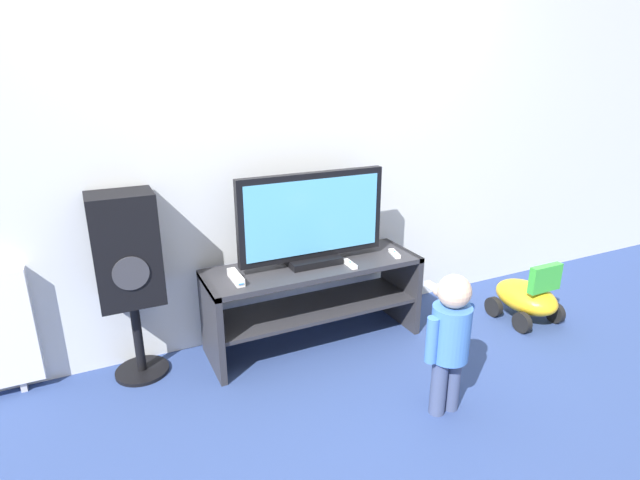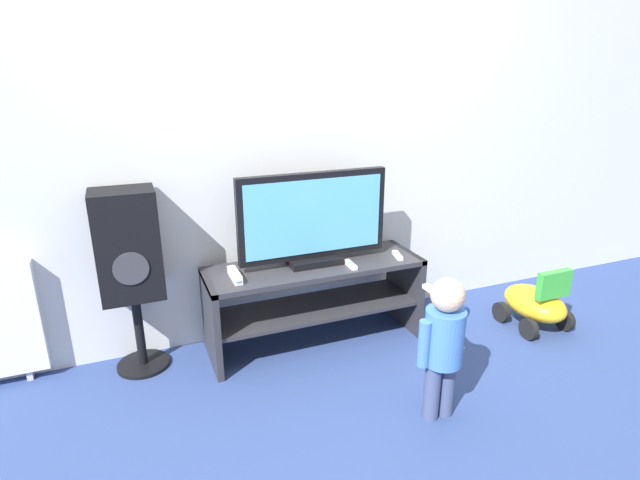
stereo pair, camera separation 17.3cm
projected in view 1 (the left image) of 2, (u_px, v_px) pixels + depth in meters
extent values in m
plane|color=navy|center=(329.00, 358.00, 2.94)|extent=(16.00, 16.00, 0.00)
cube|color=silver|center=(292.00, 125.00, 2.94)|extent=(10.00, 0.06, 2.60)
cube|color=#2D2D33|center=(314.00, 266.00, 2.95)|extent=(1.30, 0.42, 0.03)
cube|color=#2D2D33|center=(314.00, 307.00, 3.04)|extent=(1.26, 0.38, 0.02)
cube|color=#2D2D33|center=(212.00, 326.00, 2.77)|extent=(0.04, 0.42, 0.52)
cube|color=#2D2D33|center=(400.00, 285.00, 3.29)|extent=(0.04, 0.42, 0.52)
cube|color=black|center=(312.00, 260.00, 2.96)|extent=(0.31, 0.20, 0.04)
cube|color=black|center=(312.00, 216.00, 2.87)|extent=(0.90, 0.05, 0.50)
cube|color=#59B2EA|center=(314.00, 217.00, 2.84)|extent=(0.83, 0.01, 0.43)
cube|color=white|center=(236.00, 277.00, 2.70)|extent=(0.04, 0.19, 0.04)
cube|color=#3F8CE5|center=(241.00, 284.00, 2.62)|extent=(0.03, 0.00, 0.01)
cube|color=white|center=(394.00, 254.00, 3.08)|extent=(0.06, 0.13, 0.02)
cylinder|color=#337FD8|center=(395.00, 252.00, 3.08)|extent=(0.01, 0.01, 0.00)
cube|color=white|center=(350.00, 264.00, 2.92)|extent=(0.04, 0.13, 0.02)
cylinder|color=#337FD8|center=(350.00, 262.00, 2.91)|extent=(0.01, 0.01, 0.00)
cylinder|color=#3F4C72|center=(439.00, 386.00, 2.42)|extent=(0.08, 0.08, 0.30)
cylinder|color=#3F4C72|center=(452.00, 382.00, 2.46)|extent=(0.08, 0.08, 0.30)
cylinder|color=#3F72C6|center=(450.00, 333.00, 2.35)|extent=(0.19, 0.19, 0.27)
sphere|color=beige|center=(454.00, 291.00, 2.28)|extent=(0.16, 0.16, 0.16)
cylinder|color=#3F72C6|center=(432.00, 340.00, 2.31)|extent=(0.06, 0.06, 0.23)
cylinder|color=#3F72C6|center=(454.00, 299.00, 2.46)|extent=(0.06, 0.23, 0.06)
sphere|color=beige|center=(439.00, 290.00, 2.55)|extent=(0.07, 0.07, 0.07)
cube|color=white|center=(434.00, 287.00, 2.59)|extent=(0.03, 0.13, 0.02)
cylinder|color=black|center=(142.00, 370.00, 2.80)|extent=(0.29, 0.29, 0.02)
cylinder|color=black|center=(138.00, 337.00, 2.73)|extent=(0.05, 0.05, 0.44)
cube|color=black|center=(126.00, 249.00, 2.56)|extent=(0.32, 0.24, 0.59)
cylinder|color=#38383D|center=(131.00, 274.00, 2.48)|extent=(0.18, 0.01, 0.18)
ellipsoid|color=gold|center=(526.00, 297.00, 3.34)|extent=(0.30, 0.45, 0.19)
cube|color=green|center=(545.00, 278.00, 3.17)|extent=(0.24, 0.05, 0.17)
cylinder|color=black|center=(494.00, 307.00, 3.42)|extent=(0.04, 0.14, 0.14)
cylinder|color=black|center=(526.00, 298.00, 3.54)|extent=(0.04, 0.14, 0.14)
cylinder|color=black|center=(522.00, 322.00, 3.20)|extent=(0.04, 0.14, 0.14)
cylinder|color=black|center=(555.00, 313.00, 3.33)|extent=(0.04, 0.14, 0.14)
cube|color=silver|center=(24.00, 385.00, 2.64)|extent=(0.03, 0.05, 0.06)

